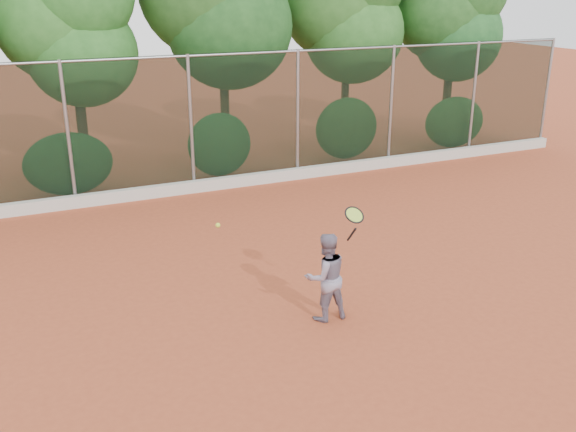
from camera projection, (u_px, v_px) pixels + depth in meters
name	position (u px, v px, depth m)	size (l,w,h in m)	color
ground	(312.00, 303.00, 10.91)	(80.00, 80.00, 0.00)	#A44626
concrete_curb	(196.00, 186.00, 16.70)	(24.00, 0.20, 0.30)	beige
tennis_player	(326.00, 277.00, 10.18)	(0.71, 0.56, 1.47)	gray
chainlink_fence	(191.00, 120.00, 16.27)	(24.09, 0.09, 3.50)	black
foliage_backdrop	(145.00, 13.00, 16.89)	(23.70, 3.63, 7.55)	#3C2A17
tennis_racket	(354.00, 217.00, 10.02)	(0.35, 0.33, 0.60)	black
tennis_ball_in_flight	(218.00, 225.00, 9.42)	(0.07, 0.07, 0.07)	#C6E333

